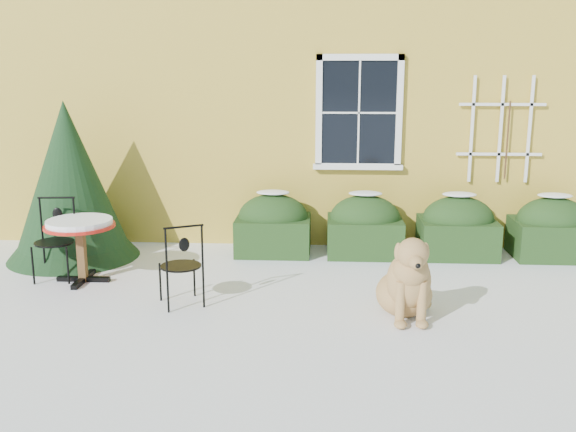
# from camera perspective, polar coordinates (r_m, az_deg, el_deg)

# --- Properties ---
(ground) EXTENTS (80.00, 80.00, 0.00)m
(ground) POSITION_cam_1_polar(r_m,az_deg,el_deg) (6.83, -0.49, -9.27)
(ground) COLOR white
(ground) RESTS_ON ground
(house) EXTENTS (12.40, 8.40, 6.40)m
(house) POSITION_cam_1_polar(r_m,az_deg,el_deg) (13.34, 1.54, 15.64)
(house) COLOR gold
(house) RESTS_ON ground
(hedge_row) EXTENTS (4.95, 0.80, 0.91)m
(hedge_row) POSITION_cam_1_polar(r_m,az_deg,el_deg) (9.21, 10.87, -1.00)
(hedge_row) COLOR black
(hedge_row) RESTS_ON ground
(evergreen_shrub) EXTENTS (1.80, 1.80, 2.18)m
(evergreen_shrub) POSITION_cam_1_polar(r_m,az_deg,el_deg) (9.33, -18.80, 1.70)
(evergreen_shrub) COLOR black
(evergreen_shrub) RESTS_ON ground
(bistro_table) EXTENTS (0.85, 0.85, 0.79)m
(bistro_table) POSITION_cam_1_polar(r_m,az_deg,el_deg) (8.25, -18.01, -1.20)
(bistro_table) COLOR black
(bistro_table) RESTS_ON ground
(patio_chair_near) EXTENTS (0.56, 0.56, 0.95)m
(patio_chair_near) POSITION_cam_1_polar(r_m,az_deg,el_deg) (7.20, -9.44, -4.26)
(patio_chair_near) COLOR black
(patio_chair_near) RESTS_ON ground
(patio_chair_far) EXTENTS (0.49, 0.49, 1.01)m
(patio_chair_far) POSITION_cam_1_polar(r_m,az_deg,el_deg) (8.54, -20.00, -1.93)
(patio_chair_far) COLOR black
(patio_chair_far) RESTS_ON ground
(dog) EXTENTS (0.65, 1.07, 0.96)m
(dog) POSITION_cam_1_polar(r_m,az_deg,el_deg) (6.88, 10.55, -5.92)
(dog) COLOR tan
(dog) RESTS_ON ground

